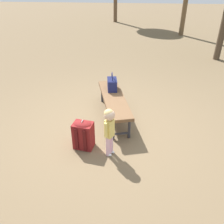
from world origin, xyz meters
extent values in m
plane|color=brown|center=(0.00, 0.00, 0.00)|extent=(40.00, 40.00, 0.00)
cube|color=brown|center=(-0.40, 0.15, 0.42)|extent=(1.65, 0.80, 0.06)
cylinder|color=#2D2D33|center=(0.24, 0.46, 0.20)|extent=(0.05, 0.05, 0.39)
cylinder|color=#2D2D33|center=(0.32, 0.19, 0.20)|extent=(0.05, 0.05, 0.39)
cylinder|color=#2D2D33|center=(-1.11, 0.11, 0.20)|extent=(0.05, 0.05, 0.39)
cylinder|color=#2D2D33|center=(-1.04, -0.17, 0.20)|extent=(0.05, 0.05, 0.39)
cylinder|color=#2D2D33|center=(0.28, 0.33, 0.10)|extent=(0.11, 0.28, 0.04)
cylinder|color=#2D2D33|center=(-1.07, -0.03, 0.10)|extent=(0.11, 0.28, 0.04)
cube|color=#191E4C|center=(-0.74, 0.08, 0.56)|extent=(0.34, 0.22, 0.22)
cube|color=#131639|center=(-0.74, 0.08, 0.67)|extent=(0.31, 0.22, 0.02)
torus|color=#191E4C|center=(-0.74, 0.08, 0.72)|extent=(0.20, 0.04, 0.20)
cylinder|color=#E5B2C6|center=(0.66, 0.19, 0.17)|extent=(0.07, 0.07, 0.35)
cylinder|color=#E5B2C6|center=(0.74, 0.15, 0.17)|extent=(0.07, 0.07, 0.35)
ellipsoid|color=white|center=(0.67, 0.21, 0.02)|extent=(0.09, 0.10, 0.04)
ellipsoid|color=white|center=(0.75, 0.17, 0.02)|extent=(0.09, 0.10, 0.04)
cube|color=#E5CC66|center=(0.70, 0.17, 0.49)|extent=(0.16, 0.16, 0.30)
cylinder|color=#E5CC66|center=(0.63, 0.21, 0.51)|extent=(0.05, 0.05, 0.25)
cylinder|color=#E5CC66|center=(0.78, 0.13, 0.51)|extent=(0.05, 0.05, 0.25)
sphere|color=beige|center=(0.70, 0.17, 0.72)|extent=(0.16, 0.16, 0.16)
sphere|color=tan|center=(0.70, 0.16, 0.74)|extent=(0.15, 0.15, 0.15)
cube|color=maroon|center=(0.56, -0.27, 0.23)|extent=(0.28, 0.35, 0.46)
ellipsoid|color=maroon|center=(0.56, -0.27, 0.45)|extent=(0.26, 0.33, 0.10)
cube|color=#4A1010|center=(0.43, -0.25, 0.16)|extent=(0.07, 0.22, 0.21)
cube|color=#4A1010|center=(0.67, -0.36, 0.23)|extent=(0.03, 0.05, 0.39)
cube|color=#4A1010|center=(0.70, -0.22, 0.23)|extent=(0.03, 0.05, 0.39)
torus|color=#B2B2B7|center=(0.56, -0.27, 0.49)|extent=(0.08, 0.03, 0.07)
camera|label=1|loc=(3.59, 0.47, 2.52)|focal=37.92mm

